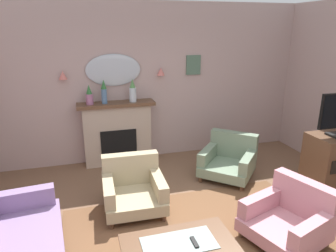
# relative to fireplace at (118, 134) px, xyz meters

# --- Properties ---
(wall_back) EXTENTS (6.92, 0.10, 2.88)m
(wall_back) POSITION_rel_fireplace_xyz_m (0.64, 0.22, 0.87)
(wall_back) COLOR #B29993
(wall_back) RESTS_ON ground
(patterned_rug) EXTENTS (3.20, 2.40, 0.01)m
(patterned_rug) POSITION_rel_fireplace_xyz_m (0.64, -2.63, -0.56)
(patterned_rug) COLOR brown
(patterned_rug) RESTS_ON ground
(fireplace) EXTENTS (1.36, 0.36, 1.16)m
(fireplace) POSITION_rel_fireplace_xyz_m (0.00, 0.00, 0.00)
(fireplace) COLOR tan
(fireplace) RESTS_ON ground
(mantel_vase_right) EXTENTS (0.12, 0.12, 0.34)m
(mantel_vase_right) POSITION_rel_fireplace_xyz_m (-0.45, -0.03, 0.74)
(mantel_vase_right) COLOR #9E6084
(mantel_vase_right) RESTS_ON fireplace
(mantel_vase_centre) EXTENTS (0.10, 0.10, 0.42)m
(mantel_vase_centre) POSITION_rel_fireplace_xyz_m (-0.20, -0.03, 0.80)
(mantel_vase_centre) COLOR #4C7093
(mantel_vase_centre) RESTS_ON fireplace
(mantel_vase_left) EXTENTS (0.13, 0.13, 0.41)m
(mantel_vase_left) POSITION_rel_fireplace_xyz_m (0.30, -0.03, 0.77)
(mantel_vase_left) COLOR silver
(mantel_vase_left) RESTS_ON fireplace
(wall_mirror) EXTENTS (0.96, 0.06, 0.56)m
(wall_mirror) POSITION_rel_fireplace_xyz_m (-0.00, 0.14, 1.14)
(wall_mirror) COLOR #B2BCC6
(wall_sconce_left) EXTENTS (0.14, 0.14, 0.14)m
(wall_sconce_left) POSITION_rel_fireplace_xyz_m (-0.85, 0.09, 1.09)
(wall_sconce_left) COLOR #D17066
(wall_sconce_right) EXTENTS (0.14, 0.14, 0.14)m
(wall_sconce_right) POSITION_rel_fireplace_xyz_m (0.85, 0.09, 1.09)
(wall_sconce_right) COLOR #D17066
(framed_picture) EXTENTS (0.28, 0.03, 0.36)m
(framed_picture) POSITION_rel_fireplace_xyz_m (1.50, 0.15, 1.18)
(framed_picture) COLOR #4C6B56
(coffee_table) EXTENTS (1.10, 0.60, 0.45)m
(coffee_table) POSITION_rel_fireplace_xyz_m (0.20, -3.02, -0.19)
(coffee_table) COLOR brown
(coffee_table) RESTS_ON ground
(tv_remote) EXTENTS (0.04, 0.16, 0.02)m
(tv_remote) POSITION_rel_fireplace_xyz_m (0.35, -3.06, -0.12)
(tv_remote) COLOR black
(tv_remote) RESTS_ON coffee_table
(floral_couch) EXTENTS (1.02, 1.79, 0.76)m
(floral_couch) POSITION_rel_fireplace_xyz_m (-1.43, -2.44, -0.25)
(floral_couch) COLOR gray
(floral_couch) RESTS_ON ground
(armchair_near_fireplace) EXTENTS (1.03, 1.02, 0.71)m
(armchair_near_fireplace) POSITION_rel_fireplace_xyz_m (1.65, -2.78, -0.27)
(armchair_near_fireplace) COLOR #B77A84
(armchair_near_fireplace) RESTS_ON ground
(armchair_beside_couch) EXTENTS (0.85, 0.85, 0.71)m
(armchair_beside_couch) POSITION_rel_fireplace_xyz_m (0.00, -1.57, -0.27)
(armchair_beside_couch) COLOR tan
(armchair_beside_couch) RESTS_ON ground
(armchair_by_coffee_table) EXTENTS (1.14, 1.15, 0.71)m
(armchair_by_coffee_table) POSITION_rel_fireplace_xyz_m (1.73, -1.05, -0.27)
(armchair_by_coffee_table) COLOR gray
(armchair_by_coffee_table) RESTS_ON ground
(tv_cabinet) EXTENTS (0.80, 0.57, 0.90)m
(tv_cabinet) POSITION_rel_fireplace_xyz_m (3.05, -1.93, -0.12)
(tv_cabinet) COLOR brown
(tv_cabinet) RESTS_ON ground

